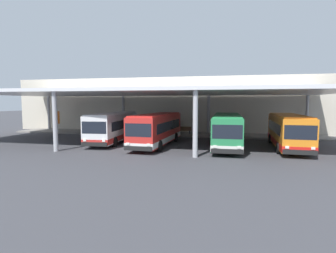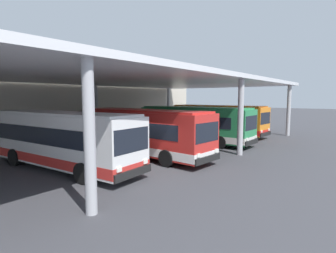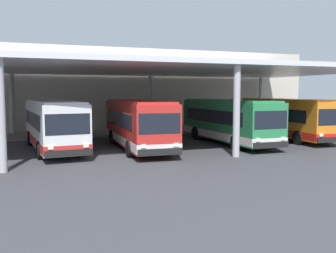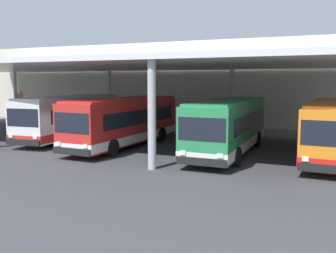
% 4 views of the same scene
% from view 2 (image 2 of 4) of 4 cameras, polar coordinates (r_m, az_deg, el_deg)
% --- Properties ---
extents(ground_plane, '(200.00, 200.00, 0.00)m').
position_cam_2_polar(ground_plane, '(15.84, -2.83, -8.43)').
color(ground_plane, '#3D3D42').
extents(platform_kerb, '(42.00, 4.50, 0.18)m').
position_cam_2_polar(platform_kerb, '(25.00, -23.65, -3.36)').
color(platform_kerb, gray).
rests_on(platform_kerb, ground).
extents(station_building_facade, '(48.00, 1.60, 7.93)m').
position_cam_2_polar(station_building_facade, '(27.61, -27.20, 5.40)').
color(station_building_facade, beige).
rests_on(station_building_facade, ground).
extents(canopy_shelter, '(40.00, 17.00, 5.55)m').
position_cam_2_polar(canopy_shelter, '(19.45, -15.43, 9.82)').
color(canopy_shelter, silver).
rests_on(canopy_shelter, ground).
extents(bus_nearest_bay, '(3.30, 10.69, 3.17)m').
position_cam_2_polar(bus_nearest_bay, '(16.27, -21.43, -2.51)').
color(bus_nearest_bay, white).
rests_on(bus_nearest_bay, ground).
extents(bus_second_bay, '(3.06, 10.64, 3.17)m').
position_cam_2_polar(bus_second_bay, '(18.53, -5.38, -1.11)').
color(bus_second_bay, red).
rests_on(bus_second_bay, ground).
extents(bus_middle_bay, '(2.74, 10.54, 3.17)m').
position_cam_2_polar(bus_middle_bay, '(24.07, 5.48, 0.53)').
color(bus_middle_bay, '#28844C').
rests_on(bus_middle_bay, ground).
extents(bus_far_bay, '(3.04, 10.63, 3.17)m').
position_cam_2_polar(bus_far_bay, '(29.27, 10.24, 1.44)').
color(bus_far_bay, orange).
rests_on(bus_far_bay, ground).
extents(bench_waiting, '(1.80, 0.45, 0.92)m').
position_cam_2_polar(bench_waiting, '(26.56, -17.85, -1.37)').
color(bench_waiting, brown).
rests_on(bench_waiting, platform_kerb).
extents(trash_bin, '(0.52, 0.52, 0.98)m').
position_cam_2_polar(trash_bin, '(24.60, -23.86, -2.14)').
color(trash_bin, maroon).
rests_on(trash_bin, platform_kerb).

